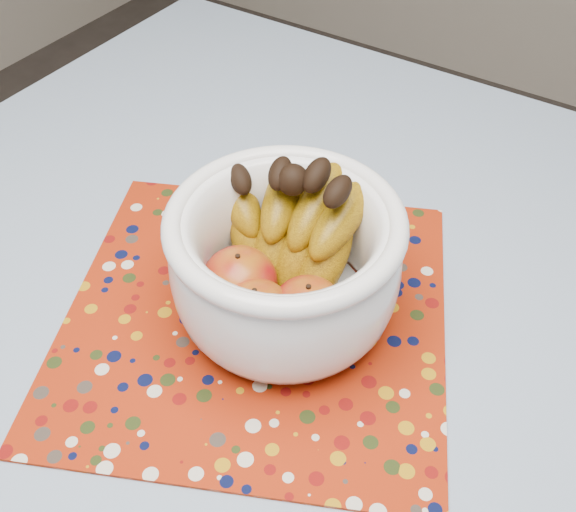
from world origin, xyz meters
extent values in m
cube|color=brown|center=(0.00, 0.00, 0.73)|extent=(1.20, 1.20, 0.04)
cylinder|color=brown|center=(-0.53, 0.53, 0.35)|extent=(0.06, 0.06, 0.71)
cube|color=slate|center=(0.00, 0.00, 0.76)|extent=(1.32, 1.32, 0.01)
cube|color=#942008|center=(-0.09, 0.07, 0.76)|extent=(0.53, 0.53, 0.00)
cylinder|color=white|center=(-0.07, 0.09, 0.77)|extent=(0.12, 0.12, 0.01)
cylinder|color=white|center=(-0.07, 0.09, 0.78)|extent=(0.17, 0.17, 0.01)
torus|color=white|center=(-0.07, 0.09, 0.90)|extent=(0.23, 0.23, 0.02)
ellipsoid|color=maroon|center=(-0.10, 0.06, 0.82)|extent=(0.08, 0.08, 0.07)
ellipsoid|color=maroon|center=(-0.02, 0.07, 0.82)|extent=(0.07, 0.07, 0.07)
ellipsoid|color=maroon|center=(-0.06, 0.03, 0.82)|extent=(0.07, 0.07, 0.07)
sphere|color=black|center=(-0.09, 0.14, 0.90)|extent=(0.03, 0.03, 0.03)
camera|label=1|loc=(0.19, -0.30, 1.32)|focal=42.00mm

